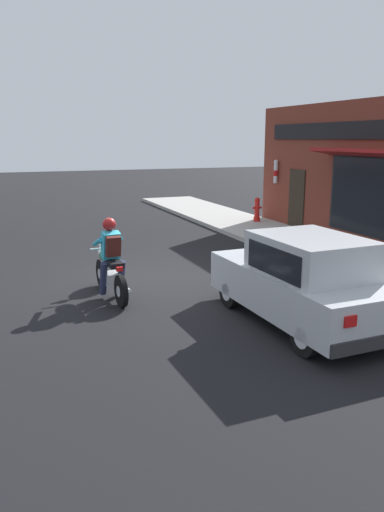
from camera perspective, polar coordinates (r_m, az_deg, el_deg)
The scene contains 6 objects.
ground_plane at distance 11.47m, azimuth -5.38°, elevation -2.57°, with size 80.00×80.00×0.00m, color black.
sidewalk_curb at distance 16.24m, azimuth 9.67°, elevation 2.26°, with size 2.60×22.00×0.14m, color #ADAAA3.
storefront_building at distance 15.28m, azimuth 18.83°, elevation 8.78°, with size 1.25×10.36×4.20m.
motorcycle_with_rider at distance 10.07m, azimuth -9.29°, elevation -0.95°, with size 0.57×2.02×1.62m.
car_hatchback at distance 8.68m, azimuth 12.55°, elevation -2.81°, with size 1.74×3.82×1.57m.
fire_hydrant at distance 18.58m, azimuth 7.44°, elevation 5.28°, with size 0.36×0.24×0.88m.
Camera 1 is at (-3.05, -10.61, 3.12)m, focal length 35.00 mm.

